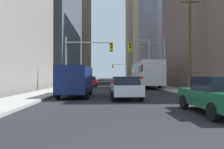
{
  "coord_description": "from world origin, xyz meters",
  "views": [
    {
      "loc": [
        -1.23,
        -2.54,
        1.53
      ],
      "look_at": [
        0.0,
        34.76,
        1.86
      ],
      "focal_mm": 33.9,
      "sensor_mm": 36.0,
      "label": 1
    }
  ],
  "objects_px": {
    "traffic_signal_far_right": "(120,68)",
    "sedan_red": "(91,81)",
    "sedan_white": "(125,88)",
    "traffic_signal_near_left": "(87,54)",
    "city_bus": "(146,73)",
    "sedan_green": "(218,95)",
    "cargo_van_navy": "(76,80)",
    "traffic_signal_near_right": "(149,54)"
  },
  "relations": [
    {
      "from": "traffic_signal_far_right",
      "to": "sedan_red",
      "type": "bearing_deg",
      "value": -101.01
    },
    {
      "from": "sedan_white",
      "to": "traffic_signal_near_left",
      "type": "relative_size",
      "value": 0.71
    },
    {
      "from": "sedan_red",
      "to": "traffic_signal_far_right",
      "type": "bearing_deg",
      "value": 78.99
    },
    {
      "from": "city_bus",
      "to": "sedan_green",
      "type": "bearing_deg",
      "value": -92.81
    },
    {
      "from": "cargo_van_navy",
      "to": "sedan_red",
      "type": "height_order",
      "value": "cargo_van_navy"
    },
    {
      "from": "sedan_green",
      "to": "sedan_white",
      "type": "bearing_deg",
      "value": 118.4
    },
    {
      "from": "traffic_signal_far_right",
      "to": "sedan_green",
      "type": "bearing_deg",
      "value": -90.3
    },
    {
      "from": "traffic_signal_near_left",
      "to": "city_bus",
      "type": "bearing_deg",
      "value": 31.18
    },
    {
      "from": "cargo_van_navy",
      "to": "traffic_signal_near_left",
      "type": "distance_m",
      "value": 8.72
    },
    {
      "from": "traffic_signal_near_right",
      "to": "traffic_signal_far_right",
      "type": "distance_m",
      "value": 44.09
    },
    {
      "from": "city_bus",
      "to": "sedan_red",
      "type": "distance_m",
      "value": 8.47
    },
    {
      "from": "sedan_red",
      "to": "traffic_signal_near_right",
      "type": "bearing_deg",
      "value": -47.36
    },
    {
      "from": "city_bus",
      "to": "sedan_white",
      "type": "bearing_deg",
      "value": -106.13
    },
    {
      "from": "city_bus",
      "to": "traffic_signal_near_right",
      "type": "bearing_deg",
      "value": -96.23
    },
    {
      "from": "traffic_signal_near_left",
      "to": "traffic_signal_far_right",
      "type": "bearing_deg",
      "value": 81.07
    },
    {
      "from": "traffic_signal_near_left",
      "to": "traffic_signal_near_right",
      "type": "bearing_deg",
      "value": -0.01
    },
    {
      "from": "cargo_van_navy",
      "to": "traffic_signal_far_right",
      "type": "relative_size",
      "value": 0.88
    },
    {
      "from": "cargo_van_navy",
      "to": "sedan_white",
      "type": "distance_m",
      "value": 3.93
    },
    {
      "from": "cargo_van_navy",
      "to": "sedan_green",
      "type": "distance_m",
      "value": 10.09
    },
    {
      "from": "sedan_red",
      "to": "traffic_signal_far_right",
      "type": "height_order",
      "value": "traffic_signal_far_right"
    },
    {
      "from": "cargo_van_navy",
      "to": "traffic_signal_near_right",
      "type": "bearing_deg",
      "value": 48.78
    },
    {
      "from": "traffic_signal_near_right",
      "to": "traffic_signal_far_right",
      "type": "bearing_deg",
      "value": 90.24
    },
    {
      "from": "sedan_green",
      "to": "traffic_signal_near_left",
      "type": "distance_m",
      "value": 17.41
    },
    {
      "from": "city_bus",
      "to": "sedan_white",
      "type": "relative_size",
      "value": 2.71
    },
    {
      "from": "city_bus",
      "to": "traffic_signal_far_right",
      "type": "relative_size",
      "value": 1.92
    },
    {
      "from": "city_bus",
      "to": "cargo_van_navy",
      "type": "relative_size",
      "value": 2.19
    },
    {
      "from": "traffic_signal_near_left",
      "to": "traffic_signal_near_right",
      "type": "relative_size",
      "value": 1.0
    },
    {
      "from": "city_bus",
      "to": "sedan_green",
      "type": "height_order",
      "value": "city_bus"
    },
    {
      "from": "cargo_van_navy",
      "to": "traffic_signal_far_right",
      "type": "bearing_deg",
      "value": 82.34
    },
    {
      "from": "city_bus",
      "to": "cargo_van_navy",
      "type": "xyz_separation_m",
      "value": [
        -7.73,
        -12.86,
        -0.64
      ]
    },
    {
      "from": "traffic_signal_far_right",
      "to": "traffic_signal_near_left",
      "type": "bearing_deg",
      "value": -98.93
    },
    {
      "from": "city_bus",
      "to": "traffic_signal_near_left",
      "type": "height_order",
      "value": "traffic_signal_near_left"
    },
    {
      "from": "cargo_van_navy",
      "to": "city_bus",
      "type": "bearing_deg",
      "value": 58.99
    },
    {
      "from": "city_bus",
      "to": "sedan_red",
      "type": "relative_size",
      "value": 2.72
    },
    {
      "from": "sedan_white",
      "to": "sedan_red",
      "type": "bearing_deg",
      "value": 101.34
    },
    {
      "from": "sedan_white",
      "to": "traffic_signal_far_right",
      "type": "height_order",
      "value": "traffic_signal_far_right"
    },
    {
      "from": "sedan_red",
      "to": "city_bus",
      "type": "bearing_deg",
      "value": -22.75
    },
    {
      "from": "sedan_white",
      "to": "cargo_van_navy",
      "type": "bearing_deg",
      "value": 155.56
    },
    {
      "from": "city_bus",
      "to": "traffic_signal_far_right",
      "type": "distance_m",
      "value": 39.54
    },
    {
      "from": "sedan_white",
      "to": "city_bus",
      "type": "bearing_deg",
      "value": 73.87
    },
    {
      "from": "sedan_green",
      "to": "traffic_signal_near_right",
      "type": "xyz_separation_m",
      "value": [
        0.5,
        15.75,
        3.3
      ]
    },
    {
      "from": "sedan_green",
      "to": "cargo_van_navy",
      "type": "bearing_deg",
      "value": 131.9
    }
  ]
}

